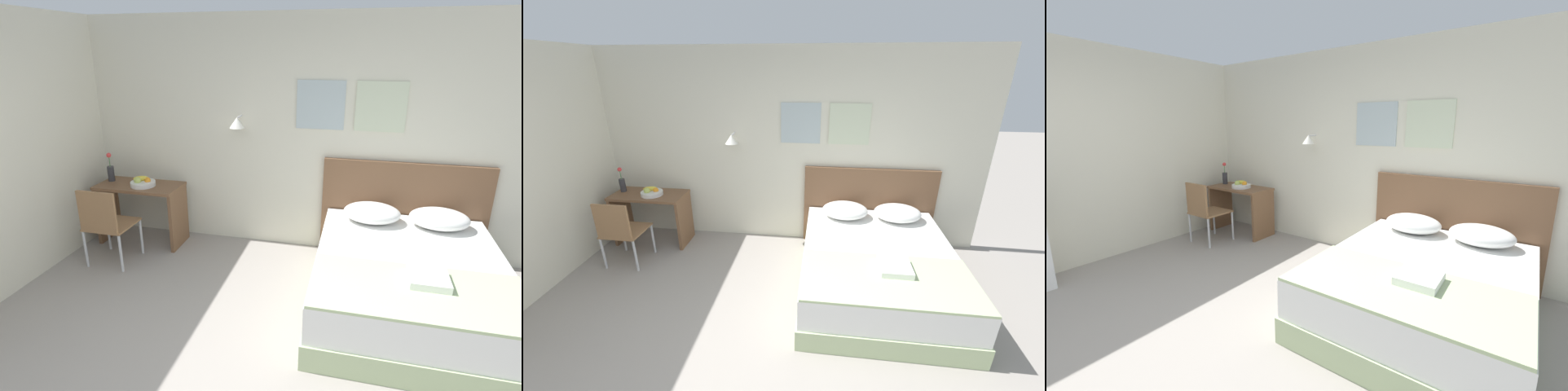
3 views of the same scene
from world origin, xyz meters
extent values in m
plane|color=gray|center=(0.00, 0.00, 0.00)|extent=(24.00, 24.00, 0.00)
cube|color=beige|center=(0.00, 2.72, 1.32)|extent=(5.60, 0.06, 2.65)
cube|color=#A8B7BC|center=(0.35, 2.68, 1.70)|extent=(0.52, 0.02, 0.52)
cube|color=beige|center=(0.98, 2.68, 1.70)|extent=(0.52, 0.02, 0.52)
cylinder|color=#B2B2B7|center=(-0.55, 2.61, 1.55)|extent=(0.02, 0.16, 0.02)
cone|color=white|center=(-0.55, 2.52, 1.50)|extent=(0.17, 0.17, 0.12)
cube|color=#B2C693|center=(1.31, 1.61, 0.11)|extent=(1.66, 2.03, 0.22)
cube|color=white|center=(1.31, 1.61, 0.38)|extent=(1.62, 1.99, 0.32)
cube|color=brown|center=(1.31, 2.66, 0.56)|extent=(1.78, 0.06, 1.12)
ellipsoid|color=white|center=(0.98, 2.35, 0.63)|extent=(0.59, 0.46, 0.19)
ellipsoid|color=white|center=(1.65, 2.35, 0.63)|extent=(0.59, 0.46, 0.19)
cube|color=#B2C693|center=(1.31, 1.03, 0.55)|extent=(1.61, 0.81, 0.02)
cube|color=white|center=(1.40, 1.17, 0.59)|extent=(0.30, 0.31, 0.06)
cube|color=brown|center=(-1.73, 2.32, 0.72)|extent=(1.00, 0.49, 0.03)
cube|color=brown|center=(-2.21, 2.32, 0.35)|extent=(0.04, 0.45, 0.71)
cube|color=brown|center=(-1.25, 2.32, 0.35)|extent=(0.04, 0.45, 0.71)
cube|color=#8E6642|center=(-1.80, 1.79, 0.44)|extent=(0.47, 0.47, 0.02)
cube|color=#8E6642|center=(-1.80, 1.57, 0.67)|extent=(0.43, 0.03, 0.44)
cylinder|color=#B7B7BC|center=(-2.01, 2.01, 0.22)|extent=(0.03, 0.03, 0.43)
cylinder|color=#B7B7BC|center=(-1.58, 2.01, 0.22)|extent=(0.03, 0.03, 0.43)
cylinder|color=#B7B7BC|center=(-2.01, 1.58, 0.22)|extent=(0.03, 0.03, 0.43)
cylinder|color=#B7B7BC|center=(-1.58, 1.58, 0.22)|extent=(0.03, 0.03, 0.43)
cylinder|color=silver|center=(-1.66, 2.29, 0.77)|extent=(0.29, 0.29, 0.05)
sphere|color=orange|center=(-1.60, 2.30, 0.81)|extent=(0.07, 0.07, 0.07)
ellipsoid|color=yellow|center=(-1.70, 2.33, 0.82)|extent=(0.20, 0.13, 0.07)
sphere|color=#B2C156|center=(-1.70, 2.25, 0.82)|extent=(0.08, 0.08, 0.08)
cylinder|color=#333338|center=(-2.13, 2.37, 0.83)|extent=(0.08, 0.08, 0.19)
cylinder|color=#3D7538|center=(-2.13, 2.37, 1.00)|extent=(0.01, 0.01, 0.14)
sphere|color=#DB3838|center=(-2.13, 2.37, 1.07)|extent=(0.06, 0.06, 0.06)
camera|label=1|loc=(0.80, -1.81, 2.27)|focal=28.00mm
camera|label=2|loc=(0.66, -1.54, 2.40)|focal=22.00mm
camera|label=3|loc=(1.99, -1.06, 1.69)|focal=22.00mm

